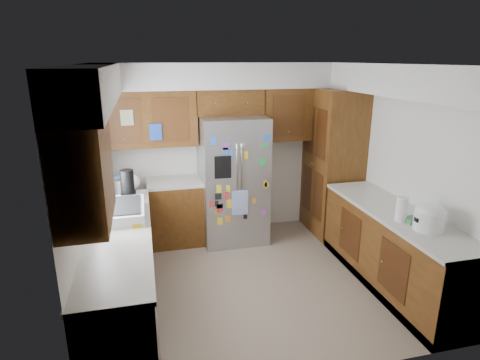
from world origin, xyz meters
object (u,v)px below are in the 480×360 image
object	(u,v)px
pantry	(333,163)
fridge	(233,180)
rice_cooker	(430,217)
paper_towel	(402,209)

from	to	relation	value
pantry	fridge	size ratio (longest dim) A/B	1.19
rice_cooker	paper_towel	bearing A→B (deg)	116.96
fridge	paper_towel	xyz separation A→B (m)	(1.37, -1.92, 0.15)
fridge	paper_towel	bearing A→B (deg)	-54.59
rice_cooker	paper_towel	size ratio (longest dim) A/B	1.19
rice_cooker	pantry	bearing A→B (deg)	89.99
pantry	fridge	world-z (taller)	pantry
fridge	rice_cooker	xyz separation A→B (m)	(1.50, -2.18, 0.16)
pantry	paper_towel	world-z (taller)	pantry
pantry	fridge	bearing A→B (deg)	177.94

